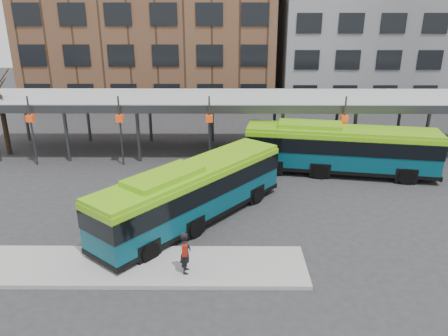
% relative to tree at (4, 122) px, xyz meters
% --- Properties ---
extents(ground, '(120.00, 120.00, 0.00)m').
position_rel_tree_xyz_m(ground, '(18.00, -12.00, -2.43)').
color(ground, '#28282B').
rests_on(ground, ground).
extents(boarding_island, '(14.00, 3.00, 0.18)m').
position_rel_tree_xyz_m(boarding_island, '(12.50, -15.00, -2.34)').
color(boarding_island, gray).
rests_on(boarding_island, ground).
extents(canopy, '(40.00, 6.53, 4.80)m').
position_rel_tree_xyz_m(canopy, '(17.94, 0.87, 1.47)').
color(canopy, '#999B9E').
rests_on(canopy, ground).
extents(tree, '(1.64, 1.64, 5.60)m').
position_rel_tree_xyz_m(tree, '(0.00, 0.00, 0.00)').
color(tree, black).
rests_on(tree, ground).
extents(building_grey, '(24.00, 14.00, 20.00)m').
position_rel_tree_xyz_m(building_grey, '(34.00, 20.00, 7.57)').
color(building_grey, slate).
rests_on(building_grey, ground).
extents(bus_front, '(9.22, 10.48, 3.18)m').
position_rel_tree_xyz_m(bus_front, '(14.48, -10.74, -0.78)').
color(bus_front, '#073E4E').
rests_on(bus_front, ground).
extents(bus_rear, '(12.34, 4.60, 3.33)m').
position_rel_tree_xyz_m(bus_rear, '(23.45, -3.80, -0.70)').
color(bus_rear, '#073E4E').
rests_on(bus_rear, ground).
extents(pedestrian, '(0.44, 0.68, 1.81)m').
position_rel_tree_xyz_m(pedestrian, '(14.51, -15.53, -1.33)').
color(pedestrian, black).
rests_on(pedestrian, boarding_island).
extents(bike_rack, '(4.52, 1.56, 0.99)m').
position_rel_tree_xyz_m(bike_rack, '(30.45, -0.02, -1.96)').
color(bike_rack, slate).
rests_on(bike_rack, ground).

